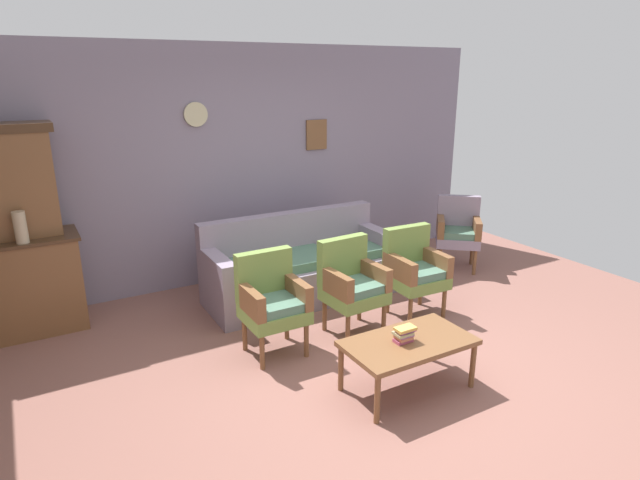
# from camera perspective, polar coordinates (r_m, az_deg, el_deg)

# --- Properties ---
(ground_plane) EXTENTS (7.68, 7.68, 0.00)m
(ground_plane) POSITION_cam_1_polar(r_m,az_deg,el_deg) (4.66, 5.97, -13.49)
(ground_plane) COLOR #84564C
(wall_back_with_decor) EXTENTS (6.40, 0.09, 2.70)m
(wall_back_with_decor) POSITION_cam_1_polar(r_m,az_deg,el_deg) (6.39, -7.66, 7.96)
(wall_back_with_decor) COLOR gray
(wall_back_with_decor) RESTS_ON ground
(side_cabinet) EXTENTS (1.16, 0.55, 0.93)m
(side_cabinet) POSITION_cam_1_polar(r_m,az_deg,el_deg) (5.79, -29.46, -4.33)
(side_cabinet) COLOR brown
(side_cabinet) RESTS_ON ground
(vase_on_cabinet) EXTENTS (0.11, 0.11, 0.29)m
(vase_on_cabinet) POSITION_cam_1_polar(r_m,az_deg,el_deg) (5.43, -29.22, 1.18)
(vase_on_cabinet) COLOR tan
(vase_on_cabinet) RESTS_ON side_cabinet
(floral_couch) EXTENTS (2.09, 0.82, 0.90)m
(floral_couch) POSITION_cam_1_polar(r_m,az_deg,el_deg) (5.90, -2.10, -3.05)
(floral_couch) COLOR gray
(floral_couch) RESTS_ON ground
(armchair_near_couch_end) EXTENTS (0.52, 0.49, 0.90)m
(armchair_near_couch_end) POSITION_cam_1_polar(r_m,az_deg,el_deg) (4.71, -5.15, -6.29)
(armchair_near_couch_end) COLOR olive
(armchair_near_couch_end) RESTS_ON ground
(armchair_near_cabinet) EXTENTS (0.55, 0.52, 0.90)m
(armchair_near_cabinet) POSITION_cam_1_polar(r_m,az_deg,el_deg) (5.07, 3.37, -4.49)
(armchair_near_cabinet) COLOR olive
(armchair_near_cabinet) RESTS_ON ground
(armchair_by_doorway) EXTENTS (0.54, 0.51, 0.90)m
(armchair_by_doorway) POSITION_cam_1_polar(r_m,az_deg,el_deg) (5.49, 9.99, -2.95)
(armchair_by_doorway) COLOR olive
(armchair_by_doorway) RESTS_ON ground
(wingback_chair_by_fireplace) EXTENTS (0.71, 0.71, 0.90)m
(wingback_chair_by_fireplace) POSITION_cam_1_polar(r_m,az_deg,el_deg) (6.94, 14.44, 1.09)
(wingback_chair_by_fireplace) COLOR gray
(wingback_chair_by_fireplace) RESTS_ON ground
(coffee_table) EXTENTS (1.00, 0.56, 0.42)m
(coffee_table) POSITION_cam_1_polar(r_m,az_deg,el_deg) (4.26, 9.36, -11.00)
(coffee_table) COLOR brown
(coffee_table) RESTS_ON ground
(book_stack_on_table) EXTENTS (0.17, 0.11, 0.12)m
(book_stack_on_table) POSITION_cam_1_polar(r_m,az_deg,el_deg) (4.19, 8.91, -9.84)
(book_stack_on_table) COLOR #AC4866
(book_stack_on_table) RESTS_ON coffee_table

